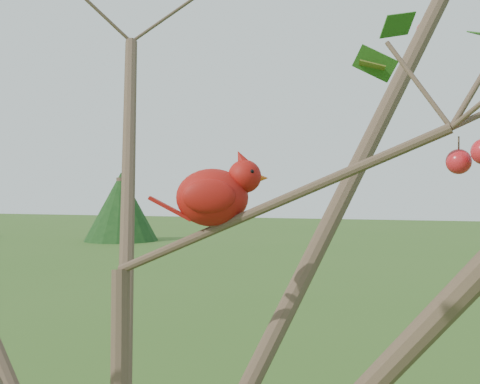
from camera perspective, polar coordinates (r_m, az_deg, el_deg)
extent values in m
sphere|color=red|center=(1.59, 17.11, 14.48)|extent=(0.04, 0.04, 0.04)
sphere|color=red|center=(1.01, 20.03, 2.72)|extent=(0.04, 0.04, 0.04)
ellipsoid|color=#AE150E|center=(1.08, -2.65, -0.53)|extent=(0.16, 0.14, 0.10)
sphere|color=#AE150E|center=(1.08, 0.43, 1.49)|extent=(0.08, 0.08, 0.06)
cone|color=#AE150E|center=(1.08, 0.17, 3.08)|extent=(0.05, 0.05, 0.05)
cone|color=#D85914|center=(1.08, 2.03, 1.33)|extent=(0.03, 0.03, 0.02)
ellipsoid|color=black|center=(1.08, 1.50, 1.28)|extent=(0.03, 0.04, 0.03)
cube|color=#AE150E|center=(1.09, -6.62, -1.59)|extent=(0.08, 0.05, 0.05)
ellipsoid|color=#AE150E|center=(1.12, -2.87, -0.34)|extent=(0.10, 0.06, 0.06)
ellipsoid|color=#AE150E|center=(1.04, -2.96, -0.40)|extent=(0.10, 0.06, 0.06)
cylinder|color=#453225|center=(24.46, -11.21, -1.61)|extent=(0.38, 0.38, 2.53)
cone|color=black|center=(24.45, -11.21, -1.36)|extent=(2.95, 2.95, 2.74)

